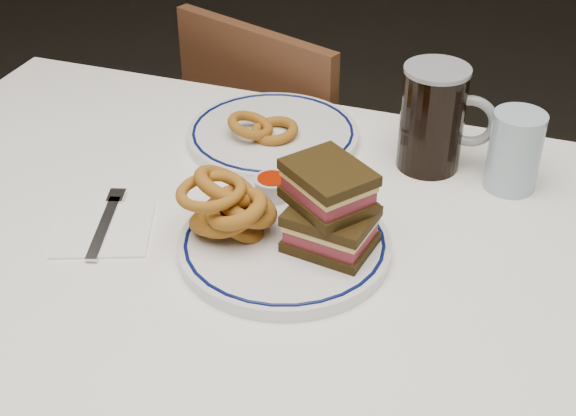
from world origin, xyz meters
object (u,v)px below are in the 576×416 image
(beer_mug, at_px, (435,117))
(main_plate, at_px, (285,245))
(reuben_sandwich, at_px, (329,208))
(far_plate, at_px, (273,134))
(chair_far, at_px, (289,177))

(beer_mug, bearing_deg, main_plate, -116.20)
(beer_mug, bearing_deg, reuben_sandwich, -107.14)
(far_plate, bearing_deg, beer_mug, 1.51)
(main_plate, height_order, beer_mug, beer_mug)
(beer_mug, relative_size, far_plate, 0.59)
(chair_far, xyz_separation_m, beer_mug, (0.35, -0.35, 0.38))
(chair_far, height_order, beer_mug, beer_mug)
(main_plate, height_order, far_plate, same)
(reuben_sandwich, distance_m, beer_mug, 0.28)
(reuben_sandwich, bearing_deg, far_plate, 123.58)
(main_plate, bearing_deg, chair_far, 108.67)
(chair_far, distance_m, main_plate, 0.73)
(beer_mug, bearing_deg, far_plate, -178.49)
(chair_far, relative_size, far_plate, 3.00)
(chair_far, xyz_separation_m, far_plate, (0.09, -0.35, 0.31))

